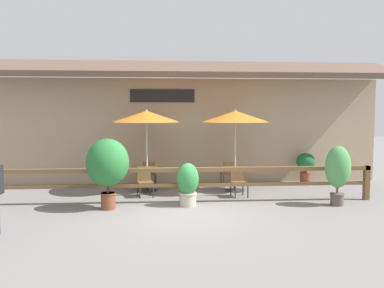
{
  "coord_description": "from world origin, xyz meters",
  "views": [
    {
      "loc": [
        -0.42,
        -8.86,
        2.37
      ],
      "look_at": [
        0.3,
        1.54,
        1.54
      ],
      "focal_mm": 35.0,
      "sensor_mm": 36.0,
      "label": 1
    }
  ],
  "objects_px": {
    "potted_plant_tall_tropical": "(338,170)",
    "potted_plant_small_flowering": "(306,165)",
    "dining_table_middle": "(235,173)",
    "chair_middle_wallside": "(228,172)",
    "patio_umbrella_middle": "(235,117)",
    "chair_near_wallside": "(149,172)",
    "chair_middle_streetside": "(238,181)",
    "potted_plant_broad_leaf": "(188,184)",
    "dining_table_near": "(147,173)",
    "potted_plant_corner_fern": "(108,164)",
    "patio_umbrella_near": "(146,117)",
    "chair_near_streetside": "(145,180)"
  },
  "relations": [
    {
      "from": "potted_plant_small_flowering",
      "to": "patio_umbrella_middle",
      "type": "bearing_deg",
      "value": -158.2
    },
    {
      "from": "chair_near_wallside",
      "to": "patio_umbrella_middle",
      "type": "bearing_deg",
      "value": 162.7
    },
    {
      "from": "chair_near_streetside",
      "to": "chair_near_wallside",
      "type": "xyz_separation_m",
      "value": [
        0.06,
        1.52,
        0.0
      ]
    },
    {
      "from": "dining_table_near",
      "to": "potted_plant_broad_leaf",
      "type": "relative_size",
      "value": 0.98
    },
    {
      "from": "patio_umbrella_middle",
      "to": "potted_plant_tall_tropical",
      "type": "height_order",
      "value": "patio_umbrella_middle"
    },
    {
      "from": "chair_middle_wallside",
      "to": "potted_plant_tall_tropical",
      "type": "relative_size",
      "value": 0.54
    },
    {
      "from": "patio_umbrella_near",
      "to": "patio_umbrella_middle",
      "type": "distance_m",
      "value": 2.72
    },
    {
      "from": "dining_table_near",
      "to": "patio_umbrella_middle",
      "type": "height_order",
      "value": "patio_umbrella_middle"
    },
    {
      "from": "patio_umbrella_near",
      "to": "potted_plant_corner_fern",
      "type": "bearing_deg",
      "value": -111.51
    },
    {
      "from": "patio_umbrella_near",
      "to": "potted_plant_corner_fern",
      "type": "relative_size",
      "value": 1.42
    },
    {
      "from": "dining_table_near",
      "to": "chair_near_wallside",
      "type": "height_order",
      "value": "chair_near_wallside"
    },
    {
      "from": "dining_table_middle",
      "to": "potted_plant_corner_fern",
      "type": "height_order",
      "value": "potted_plant_corner_fern"
    },
    {
      "from": "potted_plant_tall_tropical",
      "to": "potted_plant_small_flowering",
      "type": "xyz_separation_m",
      "value": [
        0.32,
        3.08,
        -0.29
      ]
    },
    {
      "from": "dining_table_middle",
      "to": "potted_plant_small_flowering",
      "type": "relative_size",
      "value": 1.04
    },
    {
      "from": "dining_table_near",
      "to": "dining_table_middle",
      "type": "xyz_separation_m",
      "value": [
        2.72,
        -0.18,
        0.0
      ]
    },
    {
      "from": "chair_middle_streetside",
      "to": "patio_umbrella_near",
      "type": "bearing_deg",
      "value": 150.58
    },
    {
      "from": "patio_umbrella_near",
      "to": "dining_table_middle",
      "type": "relative_size",
      "value": 2.29
    },
    {
      "from": "potted_plant_small_flowering",
      "to": "potted_plant_corner_fern",
      "type": "bearing_deg",
      "value": -153.8
    },
    {
      "from": "chair_middle_streetside",
      "to": "potted_plant_corner_fern",
      "type": "xyz_separation_m",
      "value": [
        -3.54,
        -1.22,
        0.67
      ]
    },
    {
      "from": "patio_umbrella_middle",
      "to": "potted_plant_broad_leaf",
      "type": "height_order",
      "value": "patio_umbrella_middle"
    },
    {
      "from": "potted_plant_corner_fern",
      "to": "patio_umbrella_middle",
      "type": "bearing_deg",
      "value": 29.25
    },
    {
      "from": "chair_near_streetside",
      "to": "potted_plant_broad_leaf",
      "type": "relative_size",
      "value": 0.75
    },
    {
      "from": "potted_plant_corner_fern",
      "to": "patio_umbrella_near",
      "type": "bearing_deg",
      "value": 68.49
    },
    {
      "from": "dining_table_near",
      "to": "potted_plant_broad_leaf",
      "type": "distance_m",
      "value": 2.29
    },
    {
      "from": "chair_middle_streetside",
      "to": "potted_plant_tall_tropical",
      "type": "bearing_deg",
      "value": -37.07
    },
    {
      "from": "chair_near_streetside",
      "to": "dining_table_middle",
      "type": "xyz_separation_m",
      "value": [
        2.74,
        0.58,
        0.11
      ]
    },
    {
      "from": "potted_plant_corner_fern",
      "to": "potted_plant_small_flowering",
      "type": "height_order",
      "value": "potted_plant_corner_fern"
    },
    {
      "from": "potted_plant_broad_leaf",
      "to": "potted_plant_corner_fern",
      "type": "bearing_deg",
      "value": -174.32
    },
    {
      "from": "potted_plant_corner_fern",
      "to": "chair_near_streetside",
      "type": "bearing_deg",
      "value": 59.68
    },
    {
      "from": "dining_table_middle",
      "to": "potted_plant_tall_tropical",
      "type": "height_order",
      "value": "potted_plant_tall_tropical"
    },
    {
      "from": "dining_table_middle",
      "to": "chair_middle_wallside",
      "type": "relative_size",
      "value": 1.31
    },
    {
      "from": "patio_umbrella_near",
      "to": "chair_middle_wallside",
      "type": "xyz_separation_m",
      "value": [
        2.65,
        0.61,
        -1.84
      ]
    },
    {
      "from": "potted_plant_tall_tropical",
      "to": "potted_plant_small_flowering",
      "type": "relative_size",
      "value": 1.48
    },
    {
      "from": "chair_near_wallside",
      "to": "chair_middle_streetside",
      "type": "relative_size",
      "value": 1.0
    },
    {
      "from": "chair_near_wallside",
      "to": "potted_plant_tall_tropical",
      "type": "height_order",
      "value": "potted_plant_tall_tropical"
    },
    {
      "from": "potted_plant_tall_tropical",
      "to": "potted_plant_small_flowering",
      "type": "bearing_deg",
      "value": 83.99
    },
    {
      "from": "dining_table_near",
      "to": "chair_middle_wallside",
      "type": "height_order",
      "value": "chair_middle_wallside"
    },
    {
      "from": "chair_middle_streetside",
      "to": "chair_middle_wallside",
      "type": "xyz_separation_m",
      "value": [
        -0.03,
        1.57,
        0.0
      ]
    },
    {
      "from": "dining_table_middle",
      "to": "potted_plant_corner_fern",
      "type": "xyz_separation_m",
      "value": [
        -3.58,
        -2.0,
        0.56
      ]
    },
    {
      "from": "chair_near_wallside",
      "to": "chair_middle_streetside",
      "type": "xyz_separation_m",
      "value": [
        2.64,
        -1.72,
        0.0
      ]
    },
    {
      "from": "chair_middle_streetside",
      "to": "potted_plant_small_flowering",
      "type": "bearing_deg",
      "value": 24.91
    },
    {
      "from": "chair_middle_wallside",
      "to": "chair_near_wallside",
      "type": "bearing_deg",
      "value": -9.2
    },
    {
      "from": "patio_umbrella_near",
      "to": "potted_plant_broad_leaf",
      "type": "bearing_deg",
      "value": -59.81
    },
    {
      "from": "potted_plant_small_flowering",
      "to": "potted_plant_broad_leaf",
      "type": "bearing_deg",
      "value": -145.8
    },
    {
      "from": "patio_umbrella_near",
      "to": "patio_umbrella_middle",
      "type": "relative_size",
      "value": 1.0
    },
    {
      "from": "patio_umbrella_middle",
      "to": "chair_middle_wallside",
      "type": "bearing_deg",
      "value": 94.91
    },
    {
      "from": "dining_table_near",
      "to": "potted_plant_small_flowering",
      "type": "height_order",
      "value": "potted_plant_small_flowering"
    },
    {
      "from": "patio_umbrella_near",
      "to": "dining_table_middle",
      "type": "distance_m",
      "value": 3.23
    },
    {
      "from": "chair_near_streetside",
      "to": "potted_plant_tall_tropical",
      "type": "xyz_separation_m",
      "value": [
        5.07,
        -1.44,
        0.48
      ]
    },
    {
      "from": "dining_table_near",
      "to": "potted_plant_corner_fern",
      "type": "xyz_separation_m",
      "value": [
        -0.86,
        -2.18,
        0.56
      ]
    }
  ]
}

